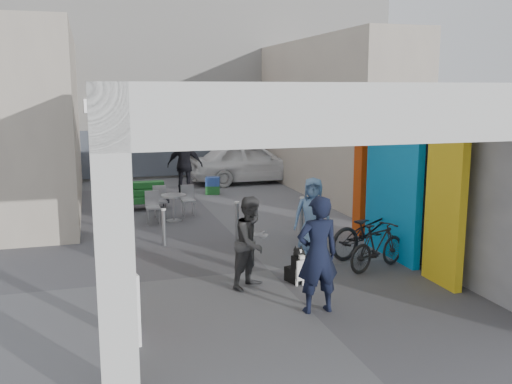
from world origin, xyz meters
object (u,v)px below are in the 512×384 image
object	(u,v)px
bicycle_front	(369,230)
bicycle_rear	(377,246)
man_back_turned	(252,242)
border_collie	(297,268)
cafe_set	(168,208)
produce_stand	(148,198)
man_elderly	(313,215)
man_with_dog	(318,255)
white_van	(250,162)
man_crates	(185,165)

from	to	relation	value
bicycle_front	bicycle_rear	distance (m)	0.94
man_back_turned	bicycle_front	world-z (taller)	man_back_turned
border_collie	cafe_set	bearing A→B (deg)	87.14
bicycle_front	produce_stand	bearing A→B (deg)	16.23
man_elderly	bicycle_rear	size ratio (longest dim) A/B	1.06
man_back_turned	bicycle_rear	size ratio (longest dim) A/B	1.06
man_with_dog	man_back_turned	world-z (taller)	man_with_dog
produce_stand	man_with_dog	xyz separation A→B (m)	(1.74, -8.55, 0.61)
border_collie	man_elderly	bearing A→B (deg)	42.97
border_collie	man_back_turned	distance (m)	0.98
produce_stand	white_van	xyz separation A→B (m)	(4.13, 3.71, 0.45)
man_back_turned	white_van	xyz separation A→B (m)	(3.04, 10.89, -0.05)
man_back_turned	bicycle_rear	bearing A→B (deg)	-28.89
man_back_turned	man_elderly	world-z (taller)	man_back_turned
produce_stand	man_back_turned	bearing A→B (deg)	-88.09
bicycle_rear	white_van	size ratio (longest dim) A/B	0.34
man_back_turned	white_van	bearing A→B (deg)	39.54
cafe_set	bicycle_rear	world-z (taller)	bicycle_rear
cafe_set	man_with_dog	world-z (taller)	man_with_dog
man_elderly	bicycle_rear	distance (m)	1.65
man_with_dog	border_collie	bearing A→B (deg)	-97.63
cafe_set	man_crates	world-z (taller)	man_crates
man_elderly	bicycle_front	world-z (taller)	man_elderly
man_with_dog	bicycle_rear	size ratio (longest dim) A/B	1.21
man_elderly	white_van	bearing A→B (deg)	103.73
man_with_dog	bicycle_rear	xyz separation A→B (m)	(1.92, 1.64, -0.47)
cafe_set	produce_stand	distance (m)	1.52
border_collie	man_crates	bearing A→B (deg)	75.61
man_with_dog	bicycle_rear	distance (m)	2.57
man_elderly	white_van	size ratio (longest dim) A/B	0.36
man_crates	produce_stand	bearing A→B (deg)	71.50
produce_stand	man_with_dog	world-z (taller)	man_with_dog
bicycle_front	cafe_set	bearing A→B (deg)	20.95
produce_stand	bicycle_front	xyz separation A→B (m)	(3.95, -6.02, 0.23)
man_elderly	bicycle_front	bearing A→B (deg)	-4.92
man_with_dog	man_crates	xyz separation A→B (m)	(-0.33, 10.40, 0.06)
cafe_set	bicycle_rear	size ratio (longest dim) A/B	0.91
man_with_dog	man_crates	size ratio (longest dim) A/B	0.94
bicycle_rear	man_elderly	bearing A→B (deg)	6.04
cafe_set	man_elderly	bearing A→B (deg)	-58.21
white_van	man_with_dog	bearing A→B (deg)	168.23
bicycle_rear	man_back_turned	bearing A→B (deg)	73.53
border_collie	man_back_turned	xyz separation A→B (m)	(-0.82, 0.06, 0.53)
cafe_set	bicycle_rear	distance (m)	6.35
produce_stand	man_elderly	bearing A→B (deg)	-68.93
bicycle_rear	border_collie	bearing A→B (deg)	78.11
produce_stand	man_crates	world-z (taller)	man_crates
border_collie	bicycle_rear	xyz separation A→B (m)	(1.75, 0.33, 0.17)
cafe_set	bicycle_rear	xyz separation A→B (m)	(3.26, -5.44, 0.16)
man_elderly	man_crates	xyz separation A→B (m)	(-1.48, 7.34, 0.18)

